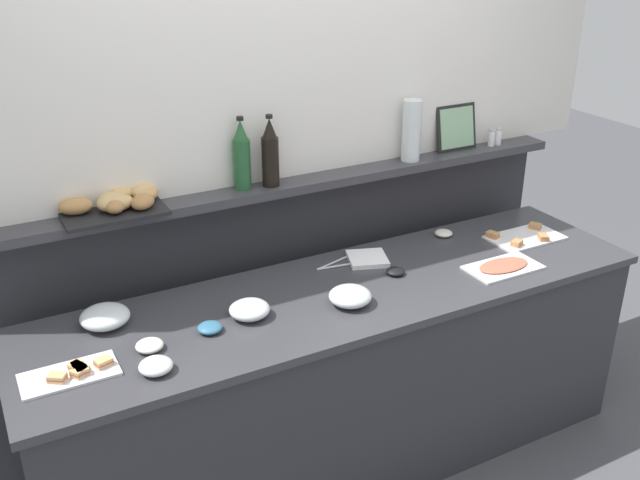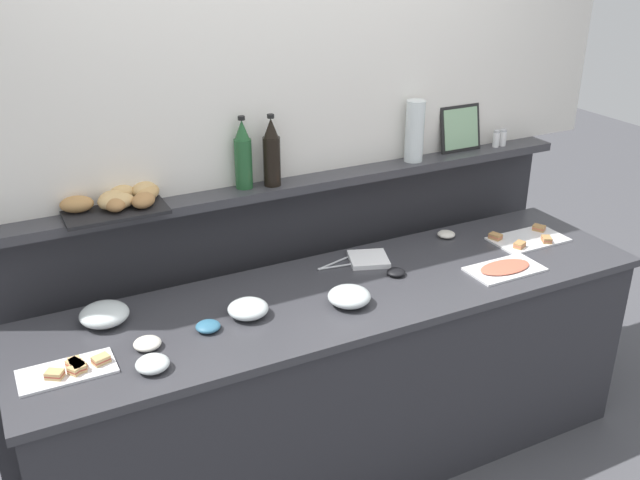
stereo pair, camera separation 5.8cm
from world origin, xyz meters
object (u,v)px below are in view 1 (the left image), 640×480
Objects in this scene: condiment_bowl_dark at (395,271)px; pepper_shaker at (498,136)px; condiment_bowl_red at (444,233)px; napkin_stack at (367,259)px; cold_cuts_platter at (503,267)px; bread_basket at (119,202)px; framed_picture at (456,128)px; sandwich_platter_rear at (74,373)px; serving_tongs at (334,265)px; glass_bowl_small at (105,317)px; sandwich_platter_front at (524,237)px; condiment_bowl_cream at (210,328)px; glass_bowl_extra at (156,366)px; condiment_bowl_teal at (150,345)px; glass_bowl_large at (350,297)px; salt_shaker at (492,138)px; wine_bottle_green at (242,157)px; glass_bowl_medium at (250,310)px; water_carafe at (412,131)px.

pepper_shaker is at bearing 25.56° from condiment_bowl_dark.
napkin_stack is (-0.47, -0.06, -0.00)m from condiment_bowl_red.
cold_cuts_platter is 0.77× the size of bread_basket.
sandwich_platter_rear is at bearing -164.00° from framed_picture.
serving_tongs is at bearing 14.66° from sandwich_platter_rear.
glass_bowl_small reaches higher than cold_cuts_platter.
condiment_bowl_cream is at bearing -177.11° from sandwich_platter_front.
glass_bowl_extra is at bearing -162.12° from pepper_shaker.
condiment_bowl_teal is 2.10m from pepper_shaker.
bread_basket is at bearing 142.29° from glass_bowl_large.
salt_shaker is at bearing 18.25° from glass_bowl_extra.
glass_bowl_extra is (0.25, -0.11, 0.01)m from sandwich_platter_rear.
condiment_bowl_dark is at bearing -153.31° from salt_shaker.
serving_tongs is at bearing 21.03° from condiment_bowl_cream.
sandwich_platter_rear is at bearing -176.48° from sandwich_platter_front.
condiment_bowl_red is at bearing 92.35° from cold_cuts_platter.
pepper_shaker is 0.20× the size of bread_basket.
condiment_bowl_teal is 0.95m from serving_tongs.
serving_tongs is 2.14× the size of pepper_shaker.
wine_bottle_green is at bearing 41.65° from condiment_bowl_teal.
glass_bowl_medium is 0.55m from serving_tongs.
sandwich_platter_front is at bearing 32.86° from cold_cuts_platter.
glass_bowl_large is 0.34m from serving_tongs.
condiment_bowl_red is at bearing 10.70° from sandwich_platter_rear.
condiment_bowl_dark is 0.35× the size of framed_picture.
condiment_bowl_red is at bearing 13.07° from glass_bowl_medium.
bread_basket is (0.08, 0.66, 0.36)m from glass_bowl_extra.
glass_bowl_small is 0.40m from glass_bowl_extra.
wine_bottle_green is at bearing 109.20° from glass_bowl_large.
wine_bottle_green is (0.87, 0.57, 0.47)m from sandwich_platter_rear.
glass_bowl_medium is 1.83× the size of salt_shaker.
salt_shaker is (1.96, 0.51, 0.36)m from condiment_bowl_teal.
condiment_bowl_cream reaches higher than napkin_stack.
cold_cuts_platter is at bearing -35.51° from napkin_stack.
bread_basket is at bearing 179.71° from salt_shaker.
napkin_stack is at bearing 169.25° from sandwich_platter_front.
bread_basket is (-1.80, 0.42, 0.37)m from sandwich_platter_front.
serving_tongs is 2.14× the size of salt_shaker.
glass_bowl_large is 1.99× the size of salt_shaker.
salt_shaker is (1.98, 0.65, 0.36)m from glass_bowl_extra.
condiment_bowl_cream is (-0.17, -0.03, -0.01)m from glass_bowl_medium.
condiment_bowl_dark is 1.03m from salt_shaker.
condiment_bowl_cream is at bearing -175.88° from condiment_bowl_dark.
sandwich_platter_rear is at bearing -168.11° from napkin_stack.
condiment_bowl_cream is at bearing -160.74° from framed_picture.
cold_cuts_platter is 1.79× the size of serving_tongs.
glass_bowl_extra reaches higher than condiment_bowl_teal.
wine_bottle_green is at bearing 161.02° from sandwich_platter_front.
glass_bowl_large is 0.59× the size of water_carafe.
sandwich_platter_front is 0.97m from serving_tongs.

